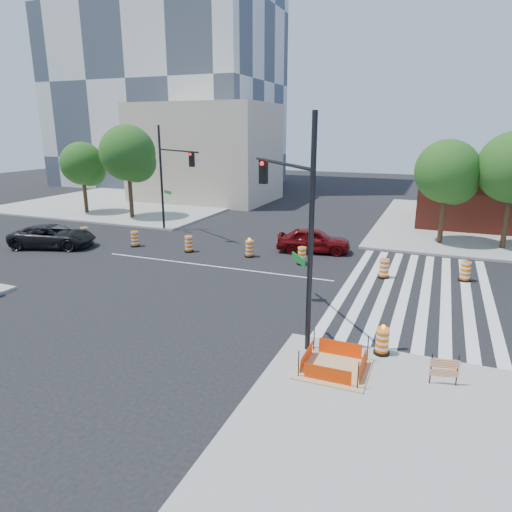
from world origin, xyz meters
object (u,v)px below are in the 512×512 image
object	(u,v)px
dark_suv	(53,236)
signal_pole_nw	(170,170)
red_coupe	(313,240)
signal_pole_se	(293,207)

from	to	relation	value
dark_suv	signal_pole_nw	bearing A→B (deg)	-57.01
red_coupe	signal_pole_nw	distance (m)	11.68
dark_suv	signal_pole_nw	distance (m)	9.06
red_coupe	signal_pole_se	bearing A→B (deg)	179.68
dark_suv	signal_pole_nw	size ratio (longest dim) A/B	0.70
red_coupe	signal_pole_nw	bearing A→B (deg)	72.65
dark_suv	signal_pole_se	world-z (taller)	signal_pole_se
dark_suv	signal_pole_se	distance (m)	19.94
red_coupe	signal_pole_se	world-z (taller)	signal_pole_se
dark_suv	red_coupe	bearing A→B (deg)	-90.25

